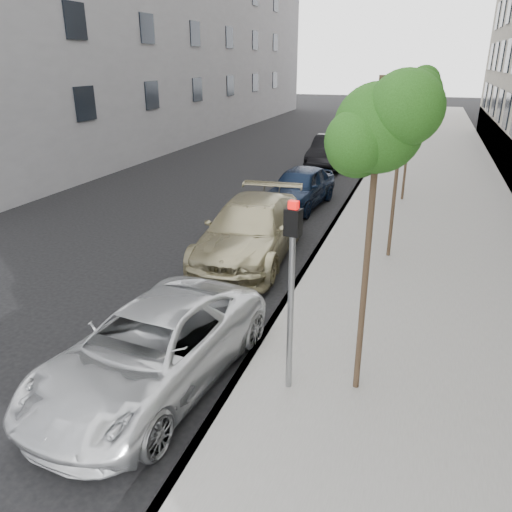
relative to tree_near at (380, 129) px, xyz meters
The scene contains 12 objects.
ground 5.69m from the tree_near, 155.05° to the right, with size 160.00×160.00×0.00m, color black.
sidewalk 22.94m from the tree_near, 87.27° to the left, with size 6.40×72.00×0.14m, color gray.
curb 23.01m from the tree_near, 95.21° to the left, with size 0.15×72.00×0.14m, color #9E9B93.
tree_near is the anchor object (origin of this frame).
tree_mid 6.50m from the tree_near, 90.00° to the left, with size 1.74×1.54×5.03m.
tree_far 13.00m from the tree_near, 90.00° to the left, with size 1.71×1.51×5.05m.
signal_pole 2.56m from the tree_near, 162.46° to the right, with size 0.27×0.23×3.26m.
minivan 5.15m from the tree_near, 166.06° to the right, with size 2.35×5.09×1.42m, color silver.
suv 7.56m from the tree_near, 125.14° to the left, with size 2.33×5.72×1.66m, color tan.
sedan_blue 12.34m from the tree_near, 108.83° to the left, with size 1.81×4.50×1.53m, color black.
sedan_black 19.98m from the tree_near, 102.13° to the left, with size 1.72×4.92×1.62m, color black.
sedan_rear 25.05m from the tree_near, 99.51° to the left, with size 1.74×4.28×1.24m, color gray.
Camera 1 is at (3.85, -5.79, 5.34)m, focal length 35.00 mm.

